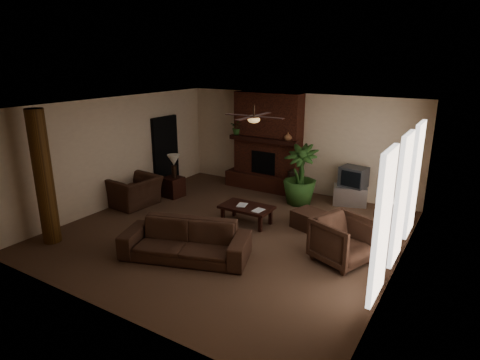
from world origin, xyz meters
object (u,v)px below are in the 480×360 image
Objects in this scene: side_table_left at (173,187)px; side_table_right at (382,243)px; ottoman at (308,219)px; tv_stand at (350,195)px; floor_plant at (300,188)px; lamp_left at (174,162)px; log_column at (44,178)px; coffee_table at (247,208)px; sofa at (185,235)px; armchair_right at (343,238)px; lamp_right at (385,209)px; floor_vase at (294,181)px; armchair_left at (134,187)px.

side_table_right is at bearing -5.94° from side_table_left.
tv_stand is (0.35, 1.99, 0.05)m from ottoman.
ottoman is 0.38× the size of floor_plant.
side_table_right is (5.76, -0.63, -0.73)m from lamp_left.
log_column is 3.76m from side_table_left.
floor_plant reaches higher than coffee_table.
sofa is 4.44× the size of side_table_left.
floor_plant is 3.21m from side_table_right.
tv_stand is at bearing 36.06° from armchair_right.
coffee_table is at bearing 44.66° from log_column.
coffee_table is 1.96m from floor_plant.
floor_plant is 3.50m from side_table_left.
log_column is 2.87× the size of armchair_right.
side_table_left is (-4.05, 0.05, 0.08)m from ottoman.
lamp_right is (1.76, -0.60, 0.80)m from ottoman.
sofa is 3.83m from side_table_right.
lamp_right is (2.98, -2.47, 0.57)m from floor_vase.
sofa is at bearing 65.70° from armchair_left.
lamp_left is at bearing 84.66° from log_column.
armchair_left is at bearing -176.07° from lamp_right.
sofa is 2.07m from coffee_table.
coffee_table is 1.85× the size of lamp_right.
armchair_right reaches higher than sofa.
armchair_right is 0.81× the size of coffee_table.
lamp_right is at bearing 25.62° from log_column.
side_table_right is (2.57, -1.91, -0.17)m from floor_plant.
floor_plant is at bearing 61.79° from sofa.
floor_vase is 0.49× the size of floor_plant.
floor_vase is at bearing 87.49° from coffee_table.
ottoman is at bearing -117.92° from tv_stand.
armchair_right is at bearing 92.04° from armchair_left.
sofa is 2.03× the size of coffee_table.
armchair_right is 1.71m from ottoman.
ottoman is 2.24m from floor_vase.
lamp_left is at bearing 178.97° from ottoman.
side_table_left is (0.29, 3.57, -1.12)m from log_column.
coffee_table is at bearing -105.02° from floor_plant.
floor_plant reaches higher than side_table_right.
tv_stand is at bearing 56.56° from coffee_table.
floor_plant reaches higher than floor_vase.
armchair_right is 3.24m from floor_plant.
ottoman is (4.43, 1.02, -0.31)m from armchair_left.
side_table_right is at bearing 90.00° from lamp_right.
lamp_right is at bearing 13.09° from sofa.
floor_vase is 1.18× the size of lamp_left.
side_table_left is 0.73m from lamp_left.
armchair_right is at bearing 9.19° from sofa.
side_table_right is (3.08, -0.01, -0.10)m from coffee_table.
ottoman is 0.92× the size of lamp_right.
armchair_left is 6.21m from side_table_right.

